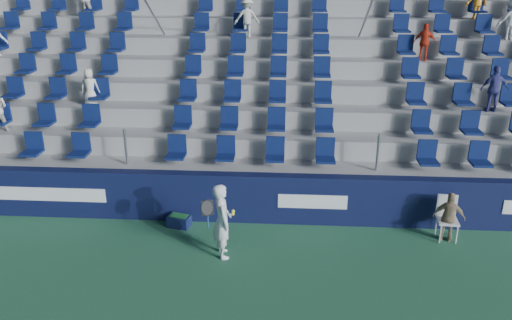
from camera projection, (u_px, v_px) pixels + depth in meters
The scene contains 7 objects.
ground at pixel (235, 302), 9.08m from camera, with size 70.00×70.00×0.00m, color #2C6744.
sponsor_wall at pixel (249, 198), 11.79m from camera, with size 24.00×0.32×1.20m.
grandstand at pixel (261, 86), 15.97m from camera, with size 24.00×8.17×6.63m.
tennis_player at pixel (222, 221), 10.26m from camera, with size 0.69×0.69×1.63m.
line_judge_chair at pixel (447, 214), 11.07m from camera, with size 0.47×0.48×1.00m.
line_judge at pixel (449, 217), 10.93m from camera, with size 0.68×0.28×1.15m, color tan.
ball_bin at pixel (179, 220), 11.67m from camera, with size 0.57×0.44×0.29m.
Camera 1 is at (0.86, -7.48, 5.71)m, focal length 35.00 mm.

